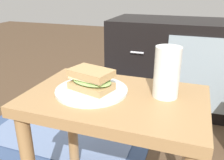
% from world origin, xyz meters
% --- Properties ---
extents(side_table, '(0.56, 0.36, 0.46)m').
position_xyz_m(side_table, '(0.00, 0.00, 0.37)').
color(side_table, '#A37A4C').
rests_on(side_table, ground).
extents(tv_cabinet, '(0.96, 0.46, 0.58)m').
position_xyz_m(tv_cabinet, '(0.16, 0.95, 0.29)').
color(tv_cabinet, black).
rests_on(tv_cabinet, ground).
extents(area_rug, '(0.96, 0.85, 0.01)m').
position_xyz_m(area_rug, '(-0.42, 0.48, 0.00)').
color(area_rug, '#384C72').
rests_on(area_rug, ground).
extents(plate, '(0.23, 0.23, 0.01)m').
position_xyz_m(plate, '(-0.08, -0.00, 0.47)').
color(plate, silver).
rests_on(plate, side_table).
extents(sandwich_front, '(0.16, 0.13, 0.07)m').
position_xyz_m(sandwich_front, '(-0.08, -0.00, 0.50)').
color(sandwich_front, tan).
rests_on(sandwich_front, plate).
extents(beer_glass, '(0.08, 0.08, 0.16)m').
position_xyz_m(beer_glass, '(0.15, 0.05, 0.54)').
color(beer_glass, silver).
rests_on(beer_glass, side_table).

